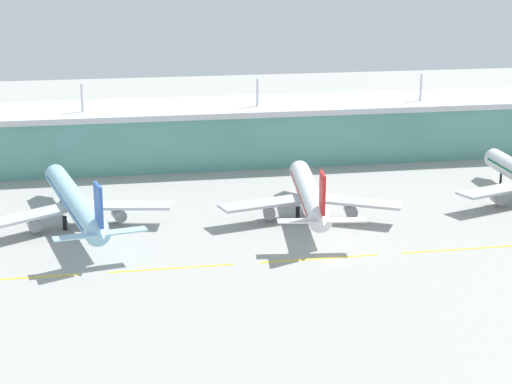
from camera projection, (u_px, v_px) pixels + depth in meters
ground_plane at (334, 260)px, 197.66m from camera, size 600.00×600.00×0.00m
terminal_building at (254, 131)px, 289.60m from camera, size 288.00×34.00×28.25m
airliner_near_middle at (75, 203)px, 219.88m from camera, size 47.85×68.67×18.90m
airliner_center at (310, 195)px, 226.77m from camera, size 48.38×59.71×18.90m
taxiway_stripe_west at (15, 279)px, 186.71m from camera, size 28.00×0.70×0.04m
taxiway_stripe_mid_west at (172, 268)px, 192.72m from camera, size 28.00×0.70×0.04m
taxiway_stripe_centre at (319, 259)px, 198.73m from camera, size 28.00×0.70×0.04m
taxiway_stripe_mid_east at (458, 250)px, 204.75m from camera, size 28.00×0.70×0.04m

